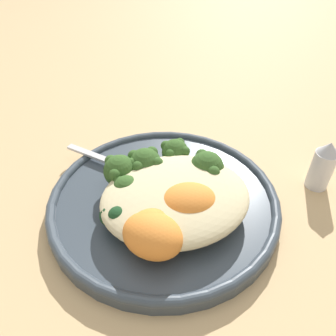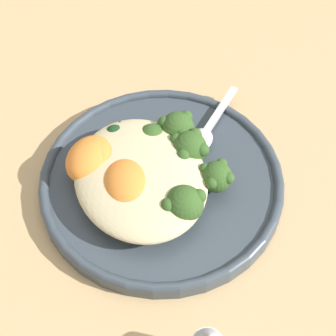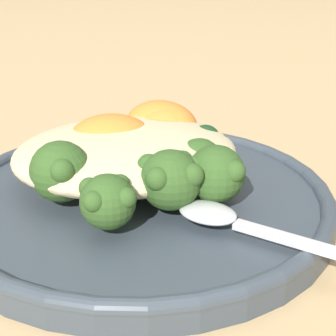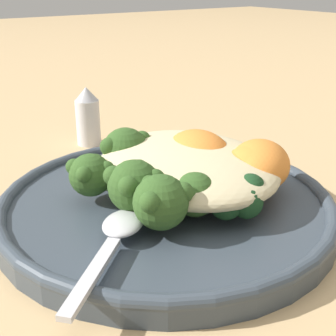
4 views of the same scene
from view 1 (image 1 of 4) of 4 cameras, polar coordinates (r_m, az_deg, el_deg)
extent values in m
plane|color=tan|center=(0.41, -0.21, -7.86)|extent=(4.00, 4.00, 0.00)
cylinder|color=#38424C|center=(0.41, -1.00, -5.98)|extent=(0.28, 0.28, 0.02)
torus|color=#38424C|center=(0.40, -1.01, -5.19)|extent=(0.28, 0.28, 0.01)
ellipsoid|color=beige|center=(0.37, 1.32, -5.05)|extent=(0.17, 0.15, 0.04)
ellipsoid|color=#ADC675|center=(0.39, 3.19, -4.27)|extent=(0.08, 0.06, 0.02)
sphere|color=#335623|center=(0.41, 6.75, -0.02)|extent=(0.04, 0.04, 0.04)
sphere|color=#335623|center=(0.39, 7.81, -0.68)|extent=(0.02, 0.02, 0.02)
sphere|color=#335623|center=(0.41, 5.91, 2.19)|extent=(0.02, 0.02, 0.02)
ellipsoid|color=#ADC675|center=(0.40, 0.67, -2.84)|extent=(0.05, 0.10, 0.01)
sphere|color=#335623|center=(0.43, 1.25, 2.76)|extent=(0.04, 0.04, 0.04)
sphere|color=#335623|center=(0.42, 0.43, 2.41)|extent=(0.01, 0.01, 0.01)
sphere|color=#335623|center=(0.43, 2.95, 2.92)|extent=(0.01, 0.01, 0.01)
sphere|color=#335623|center=(0.44, 2.05, 4.38)|extent=(0.01, 0.01, 0.01)
sphere|color=#335623|center=(0.44, -0.40, 3.91)|extent=(0.01, 0.01, 0.01)
ellipsoid|color=#ADC675|center=(0.39, -1.13, -5.00)|extent=(0.03, 0.10, 0.02)
sphere|color=#335623|center=(0.41, -3.97, 0.66)|extent=(0.04, 0.04, 0.04)
sphere|color=#335623|center=(0.40, -5.18, 0.15)|extent=(0.02, 0.02, 0.02)
sphere|color=#335623|center=(0.40, -2.01, 0.81)|extent=(0.02, 0.02, 0.02)
sphere|color=#335623|center=(0.42, -2.91, 2.69)|extent=(0.02, 0.02, 0.02)
sphere|color=#335623|center=(0.41, -5.96, 2.08)|extent=(0.02, 0.02, 0.02)
ellipsoid|color=#ADC675|center=(0.39, -3.11, -5.02)|extent=(0.06, 0.09, 0.01)
sphere|color=#335623|center=(0.40, -8.37, -0.51)|extent=(0.04, 0.04, 0.04)
sphere|color=#335623|center=(0.39, -9.19, -1.19)|extent=(0.02, 0.02, 0.02)
sphere|color=#335623|center=(0.40, -6.27, 0.71)|extent=(0.02, 0.02, 0.02)
sphere|color=#335623|center=(0.41, -9.93, 1.20)|extent=(0.02, 0.02, 0.02)
ellipsoid|color=#ADC675|center=(0.38, -3.03, -6.09)|extent=(0.05, 0.05, 0.01)
sphere|color=#335623|center=(0.38, -7.16, -3.77)|extent=(0.03, 0.03, 0.03)
sphere|color=#335623|center=(0.37, -7.85, -4.49)|extent=(0.01, 0.01, 0.01)
sphere|color=#335623|center=(0.38, -5.28, -2.70)|extent=(0.01, 0.01, 0.01)
sphere|color=#335623|center=(0.39, -8.57, -2.21)|extent=(0.01, 0.01, 0.01)
ellipsoid|color=orange|center=(0.34, -3.48, -10.81)|extent=(0.06, 0.06, 0.04)
ellipsoid|color=orange|center=(0.34, -2.86, -10.06)|extent=(0.06, 0.05, 0.03)
ellipsoid|color=orange|center=(0.36, 3.51, -6.32)|extent=(0.07, 0.06, 0.04)
ellipsoid|color=orange|center=(0.33, -2.65, -11.64)|extent=(0.08, 0.08, 0.04)
sphere|color=#193D1E|center=(0.36, -9.93, -8.15)|extent=(0.03, 0.03, 0.03)
sphere|color=#193D1E|center=(0.35, -8.59, -8.49)|extent=(0.03, 0.03, 0.03)
sphere|color=#193D1E|center=(0.36, -6.84, -8.20)|extent=(0.03, 0.03, 0.03)
sphere|color=#193D1E|center=(0.37, -7.32, -6.32)|extent=(0.03, 0.03, 0.03)
sphere|color=#193D1E|center=(0.37, -9.13, -6.84)|extent=(0.03, 0.03, 0.03)
cube|color=silver|center=(0.47, -13.18, 2.27)|extent=(0.06, 0.07, 0.00)
ellipsoid|color=silver|center=(0.43, -7.09, 0.19)|extent=(0.05, 0.05, 0.01)
cylinder|color=silver|center=(0.47, 25.11, -0.29)|extent=(0.03, 0.03, 0.05)
cone|color=#B2B2B7|center=(0.45, 26.33, 3.13)|extent=(0.03, 0.03, 0.02)
camera|label=2|loc=(0.53, 79.85, 44.49)|focal=60.00mm
camera|label=3|loc=(0.67, -4.55, 30.89)|focal=60.00mm
camera|label=4|loc=(0.53, -43.58, 17.85)|focal=50.00mm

